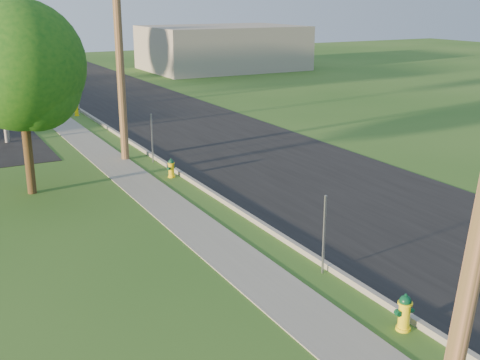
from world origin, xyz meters
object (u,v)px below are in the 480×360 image
hydrant_near (405,312)px  hydrant_far (76,110)px  utility_pole_far (35,25)px  hydrant_mid (171,168)px  utility_pole_mid (119,38)px  tree_verge (23,71)px

hydrant_near → hydrant_far: (-0.16, 26.43, -0.04)m
utility_pole_far → hydrant_mid: utility_pole_far is taller
utility_pole_mid → hydrant_near: size_ratio=12.18×
utility_pole_far → hydrant_far: 8.57m
hydrant_mid → hydrant_near: bearing=-89.8°
utility_pole_mid → hydrant_near: utility_pole_mid is taller
hydrant_near → hydrant_far: size_ratio=1.12×
hydrant_far → hydrant_mid: bearing=-89.5°
utility_pole_far → hydrant_mid: size_ratio=13.09×
utility_pole_mid → hydrant_mid: size_ratio=13.49×
utility_pole_far → hydrant_near: 34.02m
utility_pole_mid → utility_pole_far: bearing=90.0°
tree_verge → hydrant_mid: size_ratio=8.96×
utility_pole_mid → hydrant_far: utility_pole_mid is taller
utility_pole_mid → utility_pole_far: utility_pole_mid is taller
hydrant_near → tree_verge: bearing=111.0°
hydrant_mid → utility_pole_far: bearing=91.9°
tree_verge → hydrant_mid: bearing=-4.9°
hydrant_near → hydrant_mid: hydrant_near is taller
tree_verge → utility_pole_mid: bearing=35.5°
hydrant_mid → hydrant_far: hydrant_mid is taller
tree_verge → utility_pole_far: bearing=78.8°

